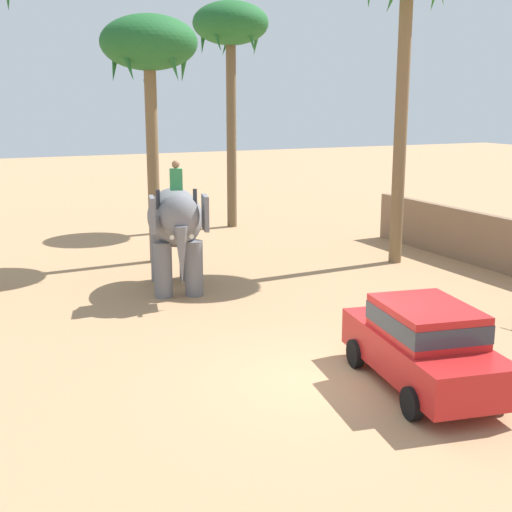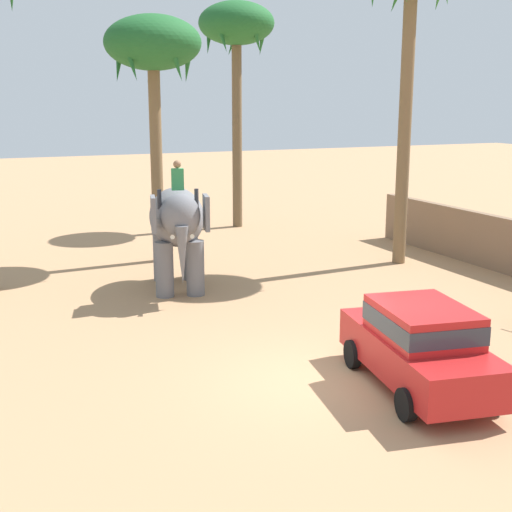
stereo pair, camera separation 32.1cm
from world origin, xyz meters
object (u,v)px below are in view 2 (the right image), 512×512
object	(u,v)px
elephant_with_mahout	(177,224)
palm_tree_left_of_road	(236,32)
car_sedan_foreground	(420,343)
palm_tree_far_back	(153,50)

from	to	relation	value
elephant_with_mahout	palm_tree_left_of_road	xyz separation A→B (m)	(5.64, 9.02, 6.33)
car_sedan_foreground	palm_tree_left_of_road	world-z (taller)	palm_tree_left_of_road
palm_tree_left_of_road	palm_tree_far_back	distance (m)	7.34
elephant_with_mahout	palm_tree_left_of_road	bearing A→B (deg)	57.96
car_sedan_foreground	palm_tree_far_back	xyz separation A→B (m)	(-1.50, 12.71, 6.18)
car_sedan_foreground	palm_tree_far_back	distance (m)	14.21
car_sedan_foreground	elephant_with_mahout	world-z (taller)	elephant_with_mahout
palm_tree_far_back	palm_tree_left_of_road	bearing A→B (deg)	45.19
elephant_with_mahout	palm_tree_left_of_road	world-z (taller)	palm_tree_left_of_road
car_sedan_foreground	palm_tree_far_back	size ratio (longest dim) A/B	0.53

